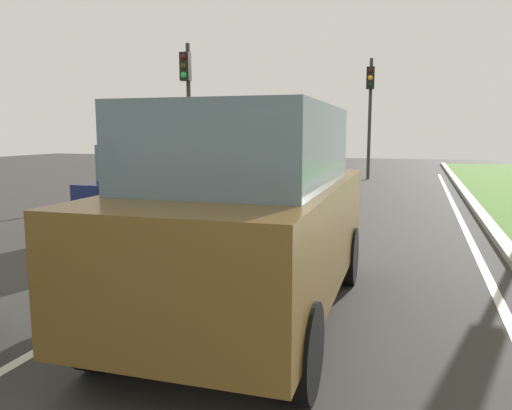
{
  "coord_description": "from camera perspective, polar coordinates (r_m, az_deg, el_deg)",
  "views": [
    {
      "loc": [
        2.59,
        4.56,
        2.02
      ],
      "look_at": [
        0.87,
        9.87,
        1.2
      ],
      "focal_mm": 35.08,
      "sensor_mm": 36.0,
      "label": 1
    }
  ],
  "objects": [
    {
      "name": "traffic_light_overhead_left",
      "position": [
        16.91,
        -7.87,
        12.48
      ],
      "size": [
        0.32,
        0.5,
        4.87
      ],
      "color": "#2D2D2D",
      "rests_on": "ground"
    },
    {
      "name": "lane_line_right_edge",
      "position": [
        9.7,
        23.53,
        -4.35
      ],
      "size": [
        0.12,
        32.0,
        0.01
      ],
      "primitive_type": "cube",
      "color": "silver",
      "rests_on": "ground"
    },
    {
      "name": "ground_plane",
      "position": [
        9.99,
        2.51,
        -3.32
      ],
      "size": [
        60.0,
        60.0,
        0.0
      ],
      "primitive_type": "plane",
      "color": "#383533"
    },
    {
      "name": "curb_right",
      "position": [
        9.76,
        26.48,
        -4.13
      ],
      "size": [
        0.24,
        48.0,
        0.12
      ],
      "primitive_type": "cube",
      "color": "#9E9B93",
      "rests_on": "ground"
    },
    {
      "name": "lane_line_center",
      "position": [
        10.19,
        -1.29,
        -3.06
      ],
      "size": [
        0.12,
        32.0,
        0.01
      ],
      "primitive_type": "cube",
      "color": "silver",
      "rests_on": "ground"
    },
    {
      "name": "car_hatchback_far",
      "position": [
        10.38,
        -10.74,
        1.91
      ],
      "size": [
        1.74,
        3.7,
        1.78
      ],
      "rotation": [
        0.0,
        0.0,
        -0.0
      ],
      "color": "navy",
      "rests_on": "ground"
    },
    {
      "name": "car_suv_ahead",
      "position": [
        5.31,
        -0.67,
        -0.88
      ],
      "size": [
        2.05,
        4.54,
        2.28
      ],
      "rotation": [
        0.0,
        0.0,
        0.02
      ],
      "color": "brown",
      "rests_on": "ground"
    },
    {
      "name": "traffic_light_far_median",
      "position": [
        21.93,
        12.87,
        11.63
      ],
      "size": [
        0.32,
        0.5,
        5.06
      ],
      "color": "#2D2D2D",
      "rests_on": "ground"
    }
  ]
}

